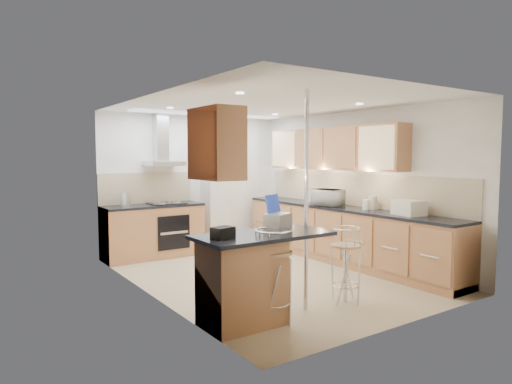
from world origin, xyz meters
TOP-DOWN VIEW (x-y plane):
  - ground at (0.00, 0.00)m, footprint 4.80×4.80m
  - room_shell at (0.32, 0.38)m, footprint 3.64×4.84m
  - right_counter at (1.50, 0.00)m, footprint 0.63×4.40m
  - back_counter at (-0.95, 2.10)m, footprint 1.70×0.63m
  - peninsula at (-1.12, -1.45)m, footprint 1.47×0.72m
  - microwave at (1.40, 0.24)m, footprint 0.40×0.54m
  - laptop at (-0.91, -1.42)m, footprint 0.34×0.31m
  - bag at (-1.63, -1.47)m, footprint 0.24×0.20m
  - bar_stool_near at (-1.10, -1.60)m, footprint 0.44×0.44m
  - bar_stool_end at (0.03, -1.53)m, footprint 0.43×0.43m
  - jar_a at (1.46, 0.52)m, footprint 0.12×0.12m
  - jar_b at (1.60, 0.92)m, footprint 0.15×0.15m
  - jar_c at (1.62, -0.53)m, footprint 0.16×0.16m
  - jar_d at (1.52, -0.48)m, footprint 0.11×0.11m
  - bread_bin at (1.52, -1.28)m, footprint 0.38×0.45m
  - kettle at (-1.42, 2.11)m, footprint 0.16×0.16m

SIDE VIEW (x-z plane):
  - ground at x=0.00m, z-range 0.00..0.00m
  - bar_stool_end at x=0.03m, z-range 0.00..0.92m
  - back_counter at x=-0.95m, z-range 0.00..0.92m
  - right_counter at x=1.50m, z-range 0.00..0.92m
  - peninsula at x=-1.12m, z-range 0.01..0.95m
  - bar_stool_near at x=-1.10m, z-range 0.00..1.01m
  - jar_b at x=1.60m, z-range 0.92..1.07m
  - jar_d at x=1.52m, z-range 0.92..1.07m
  - bag at x=-1.63m, z-range 0.94..1.06m
  - jar_a at x=1.46m, z-range 0.92..1.11m
  - jar_c at x=1.62m, z-range 0.92..1.13m
  - bread_bin at x=1.52m, z-range 0.92..1.13m
  - kettle at x=-1.42m, z-range 0.92..1.15m
  - laptop at x=-0.91m, z-range 0.94..1.13m
  - microwave at x=1.40m, z-range 0.92..1.20m
  - room_shell at x=0.32m, z-range 0.29..2.80m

